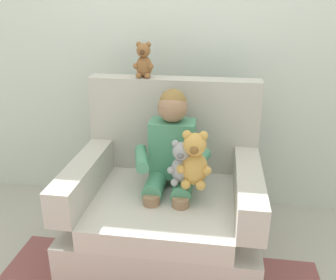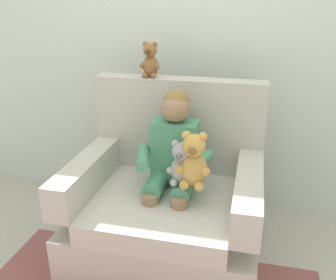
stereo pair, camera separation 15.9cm
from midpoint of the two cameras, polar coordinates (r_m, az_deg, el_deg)
ground_plane at (r=2.38m, az=1.74°, el=-16.93°), size 8.00×8.00×0.00m
back_wall at (r=2.59m, az=5.53°, el=17.43°), size 6.00×0.10×2.60m
armchair at (r=2.24m, az=2.11°, el=-9.79°), size 1.06×0.87×1.01m
seated_child at (r=2.11m, az=2.90°, el=-2.44°), size 0.45×0.39×0.82m
plush_honey at (r=1.94m, az=6.35°, el=-3.38°), size 0.19×0.15×0.31m
plush_grey at (r=1.97m, az=4.33°, el=-3.80°), size 0.15×0.12×0.25m
plush_brown_on_backrest at (r=2.29m, az=-0.73°, el=12.12°), size 0.13×0.10×0.22m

